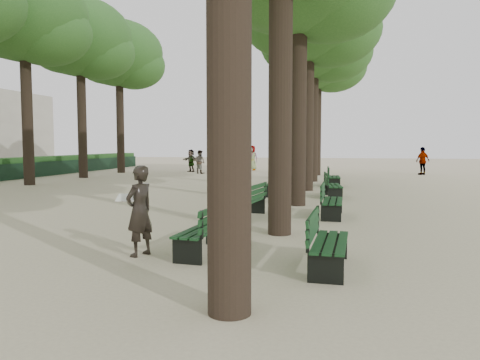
# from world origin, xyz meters

# --- Properties ---
(ground) EXTENTS (120.00, 120.00, 0.00)m
(ground) POSITION_xyz_m (0.00, 0.00, 0.00)
(ground) COLOR beige
(ground) RESTS_ON ground
(tree_central_3) EXTENTS (6.00, 6.00, 9.95)m
(tree_central_3) POSITION_xyz_m (1.50, 13.00, 7.65)
(tree_central_3) COLOR #33261C
(tree_central_3) RESTS_ON ground
(tree_central_4) EXTENTS (6.00, 6.00, 9.95)m
(tree_central_4) POSITION_xyz_m (1.50, 18.00, 7.65)
(tree_central_4) COLOR #33261C
(tree_central_4) RESTS_ON ground
(tree_central_5) EXTENTS (6.00, 6.00, 9.95)m
(tree_central_5) POSITION_xyz_m (1.50, 23.00, 7.65)
(tree_central_5) COLOR #33261C
(tree_central_5) RESTS_ON ground
(tree_far_3) EXTENTS (6.00, 6.00, 10.45)m
(tree_far_3) POSITION_xyz_m (-12.00, 13.00, 8.14)
(tree_far_3) COLOR #33261C
(tree_far_3) RESTS_ON ground
(tree_far_4) EXTENTS (6.00, 6.00, 10.45)m
(tree_far_4) POSITION_xyz_m (-12.00, 18.00, 8.14)
(tree_far_4) COLOR #33261C
(tree_far_4) RESTS_ON ground
(tree_far_5) EXTENTS (6.00, 6.00, 10.45)m
(tree_far_5) POSITION_xyz_m (-12.00, 23.00, 8.14)
(tree_far_5) COLOR #33261C
(tree_far_5) RESTS_ON ground
(bench_left_0) EXTENTS (0.73, 1.85, 0.92)m
(bench_left_0) POSITION_xyz_m (0.37, 0.86, 0.27)
(bench_left_0) COLOR black
(bench_left_0) RESTS_ON ground
(bench_left_1) EXTENTS (0.79, 1.86, 0.92)m
(bench_left_1) POSITION_xyz_m (0.37, 5.20, 0.27)
(bench_left_1) COLOR black
(bench_left_1) RESTS_ON ground
(bench_left_2) EXTENTS (0.66, 1.83, 0.92)m
(bench_left_2) POSITION_xyz_m (0.37, 10.79, 0.27)
(bench_left_2) COLOR black
(bench_left_2) RESTS_ON ground
(bench_left_3) EXTENTS (0.76, 1.85, 0.92)m
(bench_left_3) POSITION_xyz_m (0.37, 15.20, 0.27)
(bench_left_3) COLOR black
(bench_left_3) RESTS_ON ground
(bench_right_0) EXTENTS (0.66, 1.83, 0.92)m
(bench_right_0) POSITION_xyz_m (2.63, 0.21, 0.27)
(bench_right_0) COLOR black
(bench_right_0) RESTS_ON ground
(bench_right_1) EXTENTS (0.62, 1.81, 0.92)m
(bench_right_1) POSITION_xyz_m (2.63, 5.71, 0.27)
(bench_right_1) COLOR black
(bench_right_1) RESTS_ON ground
(bench_right_2) EXTENTS (0.75, 1.85, 0.92)m
(bench_right_2) POSITION_xyz_m (2.63, 10.55, 0.27)
(bench_right_2) COLOR black
(bench_right_2) RESTS_ON ground
(bench_right_3) EXTENTS (0.65, 1.82, 0.92)m
(bench_right_3) POSITION_xyz_m (2.63, 15.24, 0.27)
(bench_right_3) COLOR black
(bench_right_3) RESTS_ON ground
(man_with_map) EXTENTS (0.71, 0.73, 1.63)m
(man_with_map) POSITION_xyz_m (-0.72, 0.48, 0.82)
(man_with_map) COLOR black
(man_with_map) RESTS_ON ground
(pedestrian_a) EXTENTS (0.83, 0.65, 1.58)m
(pedestrian_a) POSITION_xyz_m (-6.30, 23.07, 0.79)
(pedestrian_a) COLOR #262628
(pedestrian_a) RESTS_ON ground
(pedestrian_e) EXTENTS (1.41, 1.13, 1.61)m
(pedestrian_e) POSITION_xyz_m (-7.51, 24.91, 0.81)
(pedestrian_e) COLOR #262628
(pedestrian_e) RESTS_ON ground
(pedestrian_c) EXTENTS (1.08, 0.90, 1.81)m
(pedestrian_c) POSITION_xyz_m (8.22, 24.73, 0.91)
(pedestrian_c) COLOR #262628
(pedestrian_c) RESTS_ON ground
(pedestrian_b) EXTENTS (0.87, 0.96, 1.53)m
(pedestrian_b) POSITION_xyz_m (1.17, 28.88, 0.77)
(pedestrian_b) COLOR #262628
(pedestrian_b) RESTS_ON ground
(pedestrian_d) EXTENTS (0.98, 0.58, 1.88)m
(pedestrian_d) POSITION_xyz_m (-3.53, 27.69, 0.94)
(pedestrian_d) COLOR #262628
(pedestrian_d) RESTS_ON ground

